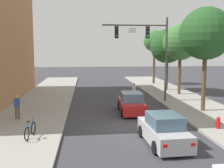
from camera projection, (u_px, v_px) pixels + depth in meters
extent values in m
plane|color=#38383D|center=(129.00, 127.00, 17.17)|extent=(120.00, 120.00, 0.00)
cube|color=#99968E|center=(22.00, 129.00, 16.56)|extent=(5.00, 60.00, 0.15)
cylinder|color=#514C47|center=(166.00, 60.00, 24.84)|extent=(0.20, 0.20, 7.50)
cylinder|color=#514C47|center=(135.00, 25.00, 24.18)|extent=(5.78, 0.14, 0.14)
cube|color=black|center=(148.00, 32.00, 24.37)|extent=(0.32, 0.28, 1.05)
sphere|color=#2D2823|center=(148.00, 28.00, 24.18)|extent=(0.18, 0.18, 0.18)
sphere|color=#2D2823|center=(148.00, 32.00, 24.22)|extent=(0.18, 0.18, 0.18)
sphere|color=green|center=(148.00, 36.00, 24.26)|extent=(0.18, 0.18, 0.18)
cube|color=black|center=(117.00, 32.00, 24.11)|extent=(0.32, 0.28, 1.05)
sphere|color=#2D2823|center=(117.00, 28.00, 23.92)|extent=(0.18, 0.18, 0.18)
sphere|color=#2D2823|center=(117.00, 32.00, 23.96)|extent=(0.18, 0.18, 0.18)
sphere|color=green|center=(117.00, 36.00, 24.01)|extent=(0.18, 0.18, 0.18)
cube|color=white|center=(132.00, 30.00, 24.20)|extent=(0.60, 0.03, 0.44)
cube|color=#B21E1E|center=(131.00, 106.00, 21.04)|extent=(1.82, 4.25, 0.80)
cube|color=slate|center=(132.00, 97.00, 20.80)|extent=(1.55, 2.04, 0.64)
cylinder|color=black|center=(119.00, 105.00, 22.31)|extent=(0.24, 0.65, 0.64)
cylinder|color=black|center=(139.00, 105.00, 22.41)|extent=(0.24, 0.65, 0.64)
cylinder|color=black|center=(122.00, 113.00, 19.73)|extent=(0.24, 0.65, 0.64)
cylinder|color=black|center=(145.00, 112.00, 19.83)|extent=(0.24, 0.65, 0.64)
cube|color=red|center=(126.00, 110.00, 18.88)|extent=(0.20, 0.05, 0.14)
cube|color=red|center=(145.00, 110.00, 18.97)|extent=(0.20, 0.05, 0.14)
cube|color=#B7B7BC|center=(163.00, 133.00, 14.08)|extent=(1.93, 4.29, 0.80)
cube|color=slate|center=(165.00, 120.00, 13.84)|extent=(1.61, 2.08, 0.64)
cylinder|color=black|center=(141.00, 131.00, 15.27)|extent=(0.25, 0.65, 0.64)
cylinder|color=black|center=(169.00, 130.00, 15.51)|extent=(0.25, 0.65, 0.64)
cylinder|color=black|center=(156.00, 148.00, 12.71)|extent=(0.25, 0.65, 0.64)
cylinder|color=black|center=(189.00, 146.00, 12.95)|extent=(0.25, 0.65, 0.64)
cube|color=red|center=(165.00, 146.00, 11.89)|extent=(0.20, 0.05, 0.14)
cube|color=red|center=(193.00, 145.00, 12.08)|extent=(0.20, 0.05, 0.14)
cylinder|color=brown|center=(16.00, 113.00, 18.55)|extent=(0.14, 0.14, 0.85)
cylinder|color=brown|center=(19.00, 113.00, 18.56)|extent=(0.14, 0.14, 0.85)
cube|color=#2D4799|center=(17.00, 103.00, 18.47)|extent=(0.36, 0.22, 0.56)
sphere|color=tan|center=(17.00, 97.00, 18.42)|extent=(0.22, 0.22, 0.22)
cylinder|color=#232847|center=(133.00, 96.00, 26.24)|extent=(0.14, 0.14, 0.85)
cylinder|color=#232847|center=(135.00, 96.00, 26.25)|extent=(0.14, 0.14, 0.85)
cube|color=silver|center=(134.00, 89.00, 26.16)|extent=(0.36, 0.22, 0.56)
sphere|color=tan|center=(134.00, 84.00, 26.11)|extent=(0.22, 0.22, 0.22)
torus|color=black|center=(33.00, 128.00, 15.21)|extent=(0.15, 0.72, 0.72)
torus|color=black|center=(27.00, 134.00, 14.17)|extent=(0.15, 0.72, 0.72)
cylinder|color=#194C8C|center=(30.00, 127.00, 14.66)|extent=(0.17, 0.94, 0.05)
cylinder|color=#194C8C|center=(28.00, 125.00, 14.38)|extent=(0.04, 0.04, 0.35)
cylinder|color=#194C8C|center=(32.00, 121.00, 15.05)|extent=(0.04, 0.04, 0.40)
cube|color=black|center=(28.00, 122.00, 14.36)|extent=(0.15, 0.25, 0.06)
cylinder|color=red|center=(218.00, 124.00, 16.36)|extent=(0.24, 0.24, 0.55)
sphere|color=red|center=(218.00, 118.00, 16.31)|extent=(0.22, 0.22, 0.22)
cylinder|color=red|center=(215.00, 124.00, 16.34)|extent=(0.12, 0.09, 0.09)
cylinder|color=red|center=(221.00, 123.00, 16.37)|extent=(0.12, 0.09, 0.09)
cylinder|color=brown|center=(204.00, 82.00, 20.98)|extent=(0.32, 0.32, 4.38)
sphere|color=#235123|center=(206.00, 34.00, 20.52)|extent=(3.93, 3.93, 3.93)
cylinder|color=brown|center=(179.00, 75.00, 28.91)|extent=(0.32, 0.32, 4.02)
sphere|color=#387033|center=(180.00, 42.00, 28.48)|extent=(3.67, 3.67, 3.67)
cylinder|color=brown|center=(167.00, 74.00, 32.02)|extent=(0.32, 0.32, 3.58)
sphere|color=#235123|center=(167.00, 46.00, 31.61)|extent=(3.93, 3.93, 3.93)
cylinder|color=brown|center=(154.00, 66.00, 37.89)|extent=(0.32, 0.32, 4.73)
sphere|color=#387033|center=(154.00, 41.00, 37.46)|extent=(2.95, 2.95, 2.95)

